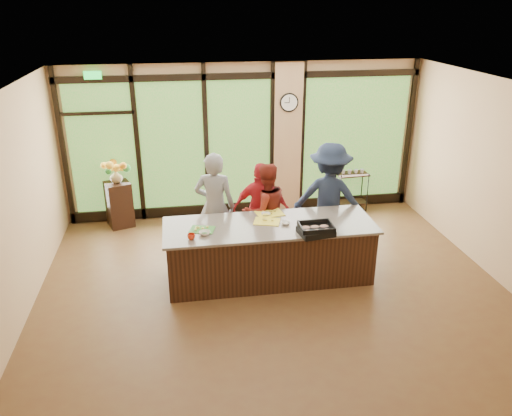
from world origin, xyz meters
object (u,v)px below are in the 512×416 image
object	(u,v)px
roasting_pan	(316,231)
cook_right	(329,198)
island_base	(269,252)
flower_stand	(119,204)
cook_left	(215,207)
bar_cart	(352,186)

from	to	relation	value
roasting_pan	cook_right	bearing A→B (deg)	56.76
island_base	roasting_pan	distance (m)	0.91
flower_stand	cook_right	bearing A→B (deg)	-43.62
island_base	cook_left	xyz separation A→B (m)	(-0.76, 0.84, 0.48)
bar_cart	flower_stand	bearing A→B (deg)	176.86
roasting_pan	bar_cart	world-z (taller)	roasting_pan
roasting_pan	flower_stand	world-z (taller)	roasting_pan
cook_right	flower_stand	size ratio (longest dim) A/B	2.17
island_base	cook_left	world-z (taller)	cook_left
cook_left	bar_cart	bearing A→B (deg)	-135.62
island_base	cook_left	distance (m)	1.23
roasting_pan	bar_cart	distance (m)	3.33
cook_left	cook_right	size ratio (longest dim) A/B	0.96
cook_left	cook_right	bearing A→B (deg)	-165.37
bar_cart	cook_right	bearing A→B (deg)	-125.13
cook_left	cook_right	distance (m)	1.94
island_base	bar_cart	bearing A→B (deg)	48.29
cook_right	island_base	bearing A→B (deg)	56.69
roasting_pan	bar_cart	xyz separation A→B (m)	(1.59, 2.89, -0.44)
roasting_pan	island_base	bearing A→B (deg)	135.29
island_base	roasting_pan	xyz separation A→B (m)	(0.60, -0.44, 0.52)
cook_right	bar_cart	distance (m)	1.98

